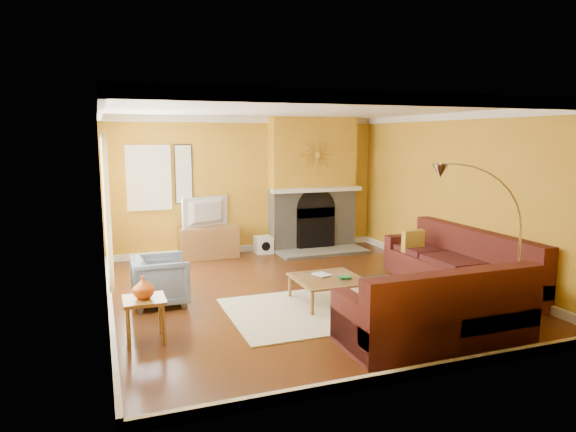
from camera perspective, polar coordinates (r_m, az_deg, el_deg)
name	(u,v)px	position (r m, az deg, el deg)	size (l,w,h in m)	color
floor	(302,293)	(7.80, 1.53, -8.51)	(5.50, 6.00, 0.02)	#5B2E13
ceiling	(302,108)	(7.46, 1.62, 11.86)	(5.50, 6.00, 0.02)	white
wall_back	(246,185)	(10.35, -4.65, 3.46)	(5.50, 0.02, 2.70)	gold
wall_front	(424,243)	(4.88, 14.84, -2.88)	(5.50, 0.02, 2.70)	gold
wall_left	(102,213)	(6.98, -19.97, 0.34)	(0.02, 6.00, 2.70)	gold
wall_right	(457,196)	(8.90, 18.31, 2.16)	(0.02, 6.00, 2.70)	gold
baseboard	(302,288)	(7.78, 1.54, -8.02)	(5.50, 6.00, 0.12)	white
crown_molding	(302,113)	(7.45, 1.62, 11.33)	(5.50, 6.00, 0.12)	white
window_left_near	(103,191)	(8.25, -19.83, 2.64)	(0.06, 1.22, 1.72)	white
window_left_far	(105,207)	(6.36, -19.63, 0.95)	(0.06, 1.22, 1.72)	white
window_back	(149,178)	(9.94, -15.21, 4.11)	(0.82, 0.06, 1.22)	white
wall_art	(184,174)	(10.02, -11.52, 4.57)	(0.34, 0.04, 1.14)	white
fireplace	(312,184)	(10.59, 2.73, 3.60)	(1.80, 0.40, 2.70)	gray
mantel	(317,190)	(10.38, 3.24, 2.94)	(1.92, 0.22, 0.08)	white
hearth	(323,252)	(10.30, 3.87, -4.00)	(1.80, 0.70, 0.06)	gray
sunburst	(317,155)	(10.34, 3.25, 6.80)	(0.70, 0.04, 0.70)	olive
rug	(319,310)	(7.03, 3.42, -10.34)	(2.40, 1.80, 0.02)	beige
sectional_sofa	(407,272)	(7.37, 13.11, -6.06)	(3.12, 3.44, 0.90)	#4E1C19
coffee_table	(328,290)	(7.29, 4.47, -8.20)	(0.92, 0.92, 0.37)	white
media_console	(209,242)	(10.01, -8.80, -2.87)	(1.10, 0.50, 0.61)	olive
tv	(208,212)	(9.91, -8.87, 0.46)	(0.99, 0.13, 0.57)	black
subwoofer	(263,245)	(10.30, -2.76, -3.20)	(0.34, 0.34, 0.34)	white
armchair	(160,281)	(7.36, -14.02, -6.98)	(0.73, 0.75, 0.69)	slate
side_table	(145,320)	(6.16, -15.61, -11.06)	(0.46, 0.46, 0.51)	olive
vase	(144,287)	(6.04, -15.76, -7.64)	(0.25, 0.25, 0.26)	#CE591A
book	(316,276)	(7.26, 3.19, -6.65)	(0.19, 0.25, 0.02)	white
arc_lamp	(483,250)	(6.39, 20.84, -3.57)	(1.29, 0.36, 2.01)	silver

